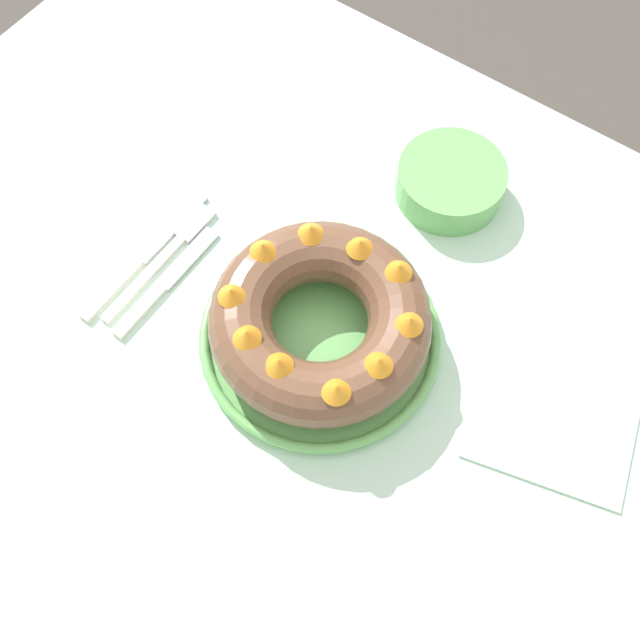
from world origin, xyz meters
TOP-DOWN VIEW (x-y plane):
  - ground_plane at (0.00, 0.00)m, footprint 8.00×8.00m
  - dining_table at (0.00, 0.00)m, footprint 1.36×1.01m
  - serving_dish at (-0.01, 0.03)m, footprint 0.28×0.28m
  - bundt_cake at (-0.01, 0.03)m, footprint 0.25×0.25m
  - fork at (-0.23, 0.01)m, footprint 0.02×0.20m
  - serving_knife at (-0.26, -0.02)m, footprint 0.02×0.22m
  - cake_knife at (-0.21, -0.03)m, footprint 0.02×0.18m
  - side_bowl at (-0.00, 0.30)m, footprint 0.14×0.14m
  - napkin at (0.26, 0.09)m, footprint 0.20×0.17m

SIDE VIEW (x-z plane):
  - ground_plane at x=0.00m, z-range 0.00..0.00m
  - dining_table at x=0.00m, z-range 0.29..1.07m
  - napkin at x=0.26m, z-range 0.78..0.78m
  - cake_knife at x=-0.21m, z-range 0.77..0.78m
  - fork at x=-0.23m, z-range 0.78..0.78m
  - serving_knife at x=-0.26m, z-range 0.77..0.78m
  - serving_dish at x=-0.01m, z-range 0.78..0.80m
  - side_bowl at x=0.00m, z-range 0.78..0.82m
  - bundt_cake at x=-0.01m, z-range 0.79..0.87m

